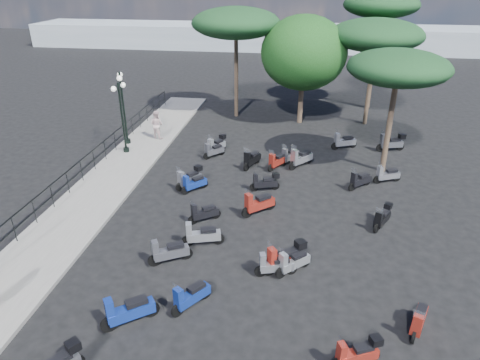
# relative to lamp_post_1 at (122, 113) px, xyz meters

# --- Properties ---
(ground) EXTENTS (120.00, 120.00, 0.00)m
(ground) POSITION_rel_lamp_post_1_xyz_m (7.10, -6.08, -2.48)
(ground) COLOR black
(ground) RESTS_ON ground
(sidewalk) EXTENTS (3.00, 30.00, 0.15)m
(sidewalk) POSITION_rel_lamp_post_1_xyz_m (0.60, -3.08, -2.40)
(sidewalk) COLOR slate
(sidewalk) RESTS_ON ground
(railing) EXTENTS (0.04, 26.04, 1.10)m
(railing) POSITION_rel_lamp_post_1_xyz_m (-0.70, -3.28, -1.58)
(railing) COLOR black
(railing) RESTS_ON sidewalk
(lamp_post_1) EXTENTS (0.44, 1.19, 4.08)m
(lamp_post_1) POSITION_rel_lamp_post_1_xyz_m (0.00, 0.00, 0.00)
(lamp_post_1) COLOR black
(lamp_post_1) RESTS_ON sidewalk
(lamp_post_2) EXTENTS (0.67, 1.22, 4.37)m
(lamp_post_2) POSITION_rel_lamp_post_1_xyz_m (-0.45, 1.33, 0.16)
(lamp_post_2) COLOR black
(lamp_post_2) RESTS_ON sidewalk
(pedestrian_far) EXTENTS (1.04, 0.92, 1.78)m
(pedestrian_far) POSITION_rel_lamp_post_1_xyz_m (1.10, 2.45, -1.44)
(pedestrian_far) COLOR beige
(pedestrian_far) RESTS_ON sidewalk
(scooter_1) EXTENTS (1.52, 1.19, 1.45)m
(scooter_1) POSITION_rel_lamp_post_1_xyz_m (5.28, -12.82, -1.98)
(scooter_1) COLOR black
(scooter_1) RESTS_ON ground
(scooter_2) EXTENTS (1.51, 0.96, 1.33)m
(scooter_2) POSITION_rel_lamp_post_1_xyz_m (5.58, -9.67, -2.02)
(scooter_2) COLOR black
(scooter_2) RESTS_ON ground
(scooter_3) EXTENTS (1.11, 1.39, 1.30)m
(scooter_3) POSITION_rel_lamp_post_1_xyz_m (4.77, -3.61, -1.99)
(scooter_3) COLOR black
(scooter_3) RESTS_ON ground
(scooter_4) EXTENTS (1.06, 1.16, 1.18)m
(scooter_4) POSITION_rel_lamp_post_1_xyz_m (5.18, 0.28, -2.07)
(scooter_4) COLOR black
(scooter_4) RESTS_ON ground
(scooter_5) EXTENTS (0.94, 1.51, 1.31)m
(scooter_5) POSITION_rel_lamp_post_1_xyz_m (5.22, 0.94, -1.99)
(scooter_5) COLOR black
(scooter_5) RESTS_ON ground
(scooter_6) EXTENTS (1.05, 1.36, 1.29)m
(scooter_6) POSITION_rel_lamp_post_1_xyz_m (6.96, -11.83, -2.03)
(scooter_6) COLOR black
(scooter_6) RESTS_ON ground
(scooter_7) EXTENTS (1.64, 0.72, 1.34)m
(scooter_7) POSITION_rel_lamp_post_1_xyz_m (6.52, -8.41, -2.02)
(scooter_7) COLOR black
(scooter_7) RESTS_ON ground
(scooter_8) EXTENTS (1.41, 1.27, 1.43)m
(scooter_8) POSITION_rel_lamp_post_1_xyz_m (8.42, -5.67, -1.98)
(scooter_8) COLOR black
(scooter_8) RESTS_ON ground
(scooter_9) EXTENTS (1.27, 0.96, 1.19)m
(scooter_9) POSITION_rel_lamp_post_1_xyz_m (6.19, -6.67, -2.07)
(scooter_9) COLOR black
(scooter_9) RESTS_ON ground
(scooter_10) EXTENTS (1.08, 1.20, 1.21)m
(scooter_10) POSITION_rel_lamp_post_1_xyz_m (5.10, -4.00, -2.06)
(scooter_10) COLOR black
(scooter_10) RESTS_ON ground
(scooter_11) EXTENTS (0.85, 1.59, 1.34)m
(scooter_11) POSITION_rel_lamp_post_1_xyz_m (7.51, -0.76, -2.01)
(scooter_11) COLOR black
(scooter_11) RESTS_ON ground
(scooter_13) EXTENTS (1.51, 1.17, 1.39)m
(scooter_13) POSITION_rel_lamp_post_1_xyz_m (9.82, -9.47, -1.95)
(scooter_13) COLOR black
(scooter_13) RESTS_ON ground
(scooter_14) EXTENTS (1.50, 0.64, 1.22)m
(scooter_14) POSITION_rel_lamp_post_1_xyz_m (9.48, -9.83, -2.06)
(scooter_14) COLOR black
(scooter_14) RESTS_ON ground
(scooter_15) EXTENTS (1.44, 0.68, 1.18)m
(scooter_15) POSITION_rel_lamp_post_1_xyz_m (8.51, -3.40, -2.03)
(scooter_15) COLOR black
(scooter_15) RESTS_ON ground
(scooter_16) EXTENTS (1.28, 1.47, 1.46)m
(scooter_16) POSITION_rel_lamp_post_1_xyz_m (10.15, -0.32, -1.97)
(scooter_16) COLOR black
(scooter_16) RESTS_ON ground
(scooter_17) EXTENTS (0.96, 1.39, 1.27)m
(scooter_17) POSITION_rel_lamp_post_1_xyz_m (8.90, -0.75, -2.04)
(scooter_17) COLOR black
(scooter_17) RESTS_ON ground
(scooter_19) EXTENTS (1.39, 0.79, 1.18)m
(scooter_19) POSITION_rel_lamp_post_1_xyz_m (11.97, -13.35, -2.03)
(scooter_19) COLOR black
(scooter_19) RESTS_ON ground
(scooter_20) EXTENTS (1.22, 1.15, 1.26)m
(scooter_20) POSITION_rel_lamp_post_1_xyz_m (10.10, -9.58, -2.04)
(scooter_20) COLOR black
(scooter_20) RESTS_ON ground
(scooter_21) EXTENTS (1.19, 1.11, 1.22)m
(scooter_21) POSITION_rel_lamp_post_1_xyz_m (13.10, -2.46, -2.06)
(scooter_21) COLOR black
(scooter_21) RESTS_ON ground
(scooter_22) EXTENTS (1.01, 1.35, 1.26)m
(scooter_22) POSITION_rel_lamp_post_1_xyz_m (9.54, 0.10, -2.04)
(scooter_22) COLOR black
(scooter_22) RESTS_ON ground
(scooter_23) EXTENTS (1.56, 0.86, 1.32)m
(scooter_23) POSITION_rel_lamp_post_1_xyz_m (12.67, 2.72, -2.02)
(scooter_23) COLOR black
(scooter_23) RESTS_ON ground
(scooter_25) EXTENTS (0.76, 1.43, 1.20)m
(scooter_25) POSITION_rel_lamp_post_1_xyz_m (13.90, -11.81, -2.06)
(scooter_25) COLOR black
(scooter_25) RESTS_ON ground
(scooter_26) EXTENTS (0.88, 1.35, 1.18)m
(scooter_26) POSITION_rel_lamp_post_1_xyz_m (13.68, -5.98, -2.03)
(scooter_26) COLOR black
(scooter_26) RESTS_ON ground
(scooter_27) EXTENTS (1.45, 0.77, 1.22)m
(scooter_27) POSITION_rel_lamp_post_1_xyz_m (14.53, -1.60, -2.06)
(scooter_27) COLOR black
(scooter_27) RESTS_ON ground
(scooter_28) EXTENTS (1.69, 0.76, 1.38)m
(scooter_28) POSITION_rel_lamp_post_1_xyz_m (15.42, 2.80, -1.96)
(scooter_28) COLOR black
(scooter_28) RESTS_ON ground
(broadleaf_tree) EXTENTS (5.74, 5.74, 7.24)m
(broadleaf_tree) POSITION_rel_lamp_post_1_xyz_m (9.91, 7.39, 2.31)
(broadleaf_tree) COLOR #38281E
(broadleaf_tree) RESTS_ON ground
(pine_0) EXTENTS (5.35, 5.35, 8.46)m
(pine_0) POSITION_rel_lamp_post_1_xyz_m (15.12, 11.84, 5.01)
(pine_0) COLOR #38281E
(pine_0) RESTS_ON ground
(pine_1) EXTENTS (6.02, 6.02, 7.04)m
(pine_1) POSITION_rel_lamp_post_1_xyz_m (14.47, 7.76, 3.49)
(pine_1) COLOR #38281E
(pine_1) RESTS_ON ground
(pine_2) EXTENTS (6.06, 6.06, 7.59)m
(pine_2) POSITION_rel_lamp_post_1_xyz_m (5.24, 8.18, 4.03)
(pine_2) COLOR #38281E
(pine_2) RESTS_ON ground
(pine_3) EXTENTS (4.97, 4.97, 6.38)m
(pine_3) POSITION_rel_lamp_post_1_xyz_m (14.54, -0.19, 3.01)
(pine_3) COLOR #38281E
(pine_3) RESTS_ON ground
(distant_hills) EXTENTS (70.00, 8.00, 3.00)m
(distant_hills) POSITION_rel_lamp_post_1_xyz_m (7.10, 38.92, -0.98)
(distant_hills) COLOR gray
(distant_hills) RESTS_ON ground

